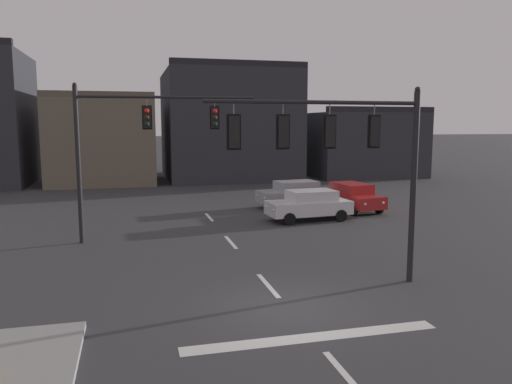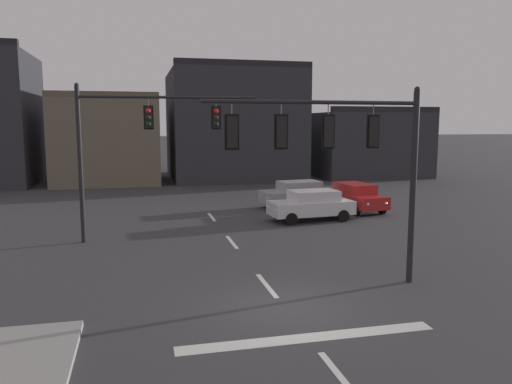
# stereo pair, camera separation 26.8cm
# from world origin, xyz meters

# --- Properties ---
(ground_plane) EXTENTS (400.00, 400.00, 0.00)m
(ground_plane) POSITION_xyz_m (0.00, 0.00, 0.00)
(ground_plane) COLOR #353538
(stop_bar_paint) EXTENTS (6.40, 0.50, 0.01)m
(stop_bar_paint) POSITION_xyz_m (0.00, -2.00, 0.00)
(stop_bar_paint) COLOR silver
(stop_bar_paint) RESTS_ON ground
(lane_centreline) EXTENTS (0.16, 26.40, 0.01)m
(lane_centreline) POSITION_xyz_m (0.00, 2.00, 0.00)
(lane_centreline) COLOR silver
(lane_centreline) RESTS_ON ground
(signal_mast_near_side) EXTENTS (6.80, 0.38, 6.23)m
(signal_mast_near_side) POSITION_xyz_m (2.19, 1.29, 4.39)
(signal_mast_near_side) COLOR black
(signal_mast_near_side) RESTS_ON ground
(signal_mast_far_side) EXTENTS (7.60, 0.73, 6.78)m
(signal_mast_far_side) POSITION_xyz_m (-4.03, 9.30, 4.60)
(signal_mast_far_side) COLOR black
(signal_mast_far_side) RESTS_ON ground
(car_lot_nearside) EXTENTS (4.61, 2.36, 1.61)m
(car_lot_nearside) POSITION_xyz_m (5.61, 16.02, 0.86)
(car_lot_nearside) COLOR #9EA0A5
(car_lot_nearside) RESTS_ON ground
(car_lot_middle) EXTENTS (2.35, 4.61, 1.61)m
(car_lot_middle) POSITION_xyz_m (8.53, 14.07, 0.86)
(car_lot_middle) COLOR #A81E1E
(car_lot_middle) RESTS_ON ground
(car_lot_farside) EXTENTS (4.56, 2.17, 1.61)m
(car_lot_farside) POSITION_xyz_m (5.01, 11.80, 0.86)
(car_lot_farside) COLOR silver
(car_lot_farside) RESTS_ON ground
(building_row) EXTENTS (43.54, 12.40, 11.31)m
(building_row) POSITION_xyz_m (-0.39, 33.34, 4.54)
(building_row) COLOR #2D2D33
(building_row) RESTS_ON ground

